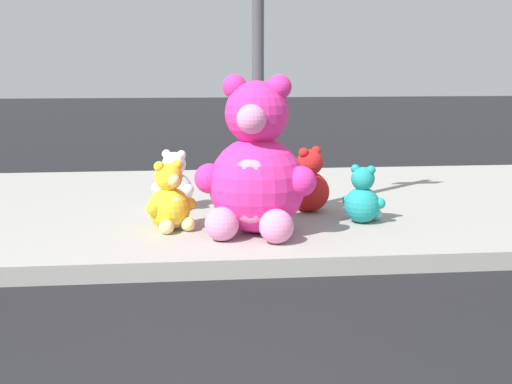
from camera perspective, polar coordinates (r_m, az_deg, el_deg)
sidewalk at (r=7.28m, az=-8.39°, el=-1.48°), size 28.00×4.40×0.15m
sign_pole at (r=6.35m, az=0.17°, el=12.96°), size 0.56×0.11×3.20m
plush_pink_large at (r=5.83m, az=-0.00°, el=1.74°), size 1.01×0.96×1.35m
plush_teal at (r=6.36m, az=8.86°, el=-0.61°), size 0.37×0.39×0.53m
plush_lavender at (r=7.28m, az=-0.14°, el=0.91°), size 0.37×0.40×0.52m
plush_white at (r=6.92m, az=-6.84°, el=0.55°), size 0.42×0.43×0.59m
plush_yellow at (r=6.05m, az=-7.15°, el=-0.85°), size 0.44×0.44×0.61m
plush_red at (r=6.77m, az=4.34°, el=0.54°), size 0.45×0.46×0.64m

